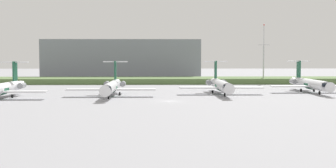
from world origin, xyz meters
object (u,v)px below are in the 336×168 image
regional_jet_fourth (220,85)px  regional_jet_fifth (310,83)px  regional_jet_second (2,88)px  antenna_mast (264,59)px  regional_jet_third (112,86)px

regional_jet_fourth → regional_jet_fifth: bearing=11.2°
regional_jet_second → antenna_mast: (78.52, 60.89, 6.83)m
regional_jet_third → regional_jet_fourth: (29.18, 6.03, 0.00)m
regional_jet_fifth → antenna_mast: (-3.28, 42.93, 6.83)m
regional_jet_second → regional_jet_third: bearing=14.4°
regional_jet_third → antenna_mast: antenna_mast is taller
regional_jet_fifth → antenna_mast: 43.59m
regional_jet_third → regional_jet_fifth: bearing=11.4°
antenna_mast → regional_jet_third: bearing=-134.1°
regional_jet_third → regional_jet_fifth: same height
antenna_mast → regional_jet_fourth: bearing=-115.8°
regional_jet_second → regional_jet_fourth: 56.70m
regional_jet_second → regional_jet_fifth: bearing=12.4°
regional_jet_third → antenna_mast: bearing=45.9°
regional_jet_fifth → regional_jet_third: bearing=-168.6°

